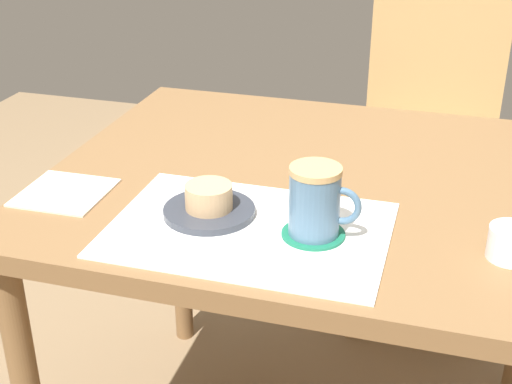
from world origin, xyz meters
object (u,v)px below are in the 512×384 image
at_px(coffee_mug, 316,201).
at_px(pastry, 209,197).
at_px(dining_table, 320,217).
at_px(sugar_bowl, 511,243).
at_px(wooden_chair, 429,146).
at_px(pastry_plate, 209,211).

bearing_deg(coffee_mug, pastry, 173.44).
distance_m(dining_table, sugar_bowl, 0.40).
relative_size(dining_table, coffee_mug, 8.89).
distance_m(wooden_chair, pastry, 1.06).
bearing_deg(dining_table, sugar_bowl, -32.13).
bearing_deg(pastry_plate, dining_table, 54.51).
bearing_deg(pastry, dining_table, 54.51).
bearing_deg(coffee_mug, dining_table, 98.62).
bearing_deg(sugar_bowl, pastry_plate, -179.64).
distance_m(dining_table, wooden_chair, 0.80).
relative_size(dining_table, pastry_plate, 6.60).
relative_size(pastry, sugar_bowl, 1.13).
distance_m(pastry_plate, coffee_mug, 0.19).
height_order(dining_table, wooden_chair, wooden_chair).
height_order(pastry, sugar_bowl, pastry).
height_order(pastry_plate, sugar_bowl, sugar_bowl).
bearing_deg(pastry, pastry_plate, 90.00).
bearing_deg(dining_table, coffee_mug, -81.38).
relative_size(pastry_plate, coffee_mug, 1.35).
xyz_separation_m(pastry_plate, coffee_mug, (0.18, -0.02, 0.06)).
xyz_separation_m(dining_table, pastry_plate, (-0.15, -0.21, 0.10)).
xyz_separation_m(wooden_chair, sugar_bowl, (0.16, -0.97, 0.25)).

